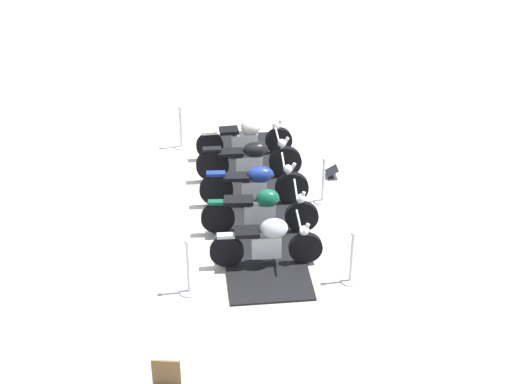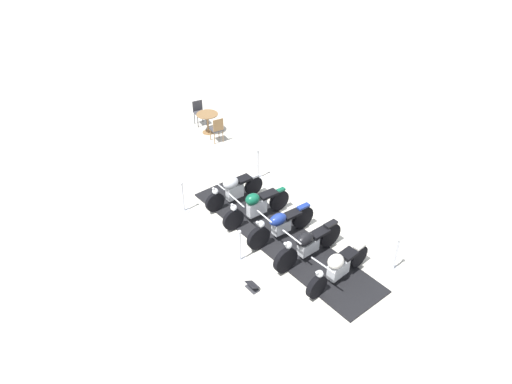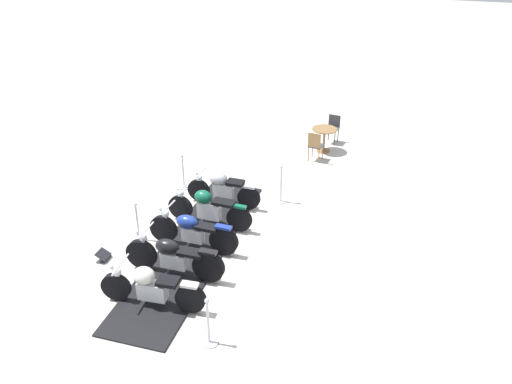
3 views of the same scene
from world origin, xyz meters
TOP-DOWN VIEW (x-y plane):
  - ground_plane at (0.00, 0.00)m, footprint 80.00×80.00m
  - display_platform at (0.00, 0.00)m, footprint 1.65×6.41m
  - motorcycle_chrome at (-0.10, 2.08)m, footprint 2.02×0.72m
  - motorcycle_forest at (-0.06, 1.04)m, footprint 2.23×0.74m
  - motorcycle_navy at (-0.03, 0.00)m, footprint 2.20×0.61m
  - motorcycle_black at (0.01, -1.04)m, footprint 2.25×0.66m
  - motorcycle_cream at (0.03, -2.08)m, footprint 2.17×0.72m
  - stanchion_left_front at (1.32, 2.75)m, footprint 0.34×0.34m
  - stanchion_right_front at (-1.48, 2.66)m, footprint 0.32×0.32m
  - stanchion_left_rear at (1.48, -2.66)m, footprint 0.34×0.34m
  - stanchion_right_mid at (-1.40, -0.04)m, footprint 0.36×0.36m
  - info_placard at (-1.76, -1.03)m, footprint 0.26×0.36m
  - cafe_table at (1.74, 6.37)m, footprint 0.80×0.80m
  - cafe_chair_near_table at (1.87, 7.18)m, footprint 0.46×0.46m
  - cafe_chair_across_table at (1.63, 5.55)m, footprint 0.45×0.45m

SIDE VIEW (x-z plane):
  - ground_plane at x=0.00m, z-range 0.00..0.00m
  - display_platform at x=0.00m, z-range 0.00..0.04m
  - info_placard at x=-1.76m, z-range -0.04..0.18m
  - stanchion_right_mid at x=-1.40m, z-range -0.21..0.80m
  - stanchion_left_rear at x=1.48m, z-range -0.20..0.83m
  - stanchion_left_front at x=1.32m, z-range -0.21..0.87m
  - stanchion_right_front at x=-1.48m, z-range -0.18..0.86m
  - motorcycle_cream at x=0.03m, z-range 0.04..0.93m
  - motorcycle_navy at x=-0.03m, z-range 0.00..0.99m
  - motorcycle_black at x=0.01m, z-range -0.01..1.00m
  - motorcycle_forest at x=-0.06m, z-range 0.05..0.99m
  - motorcycle_chrome at x=-0.10m, z-range 0.07..1.00m
  - cafe_chair_near_table at x=1.87m, z-range 0.09..1.01m
  - cafe_chair_across_table at x=1.63m, z-range 0.07..1.03m
  - cafe_table at x=1.74m, z-range 0.20..0.97m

